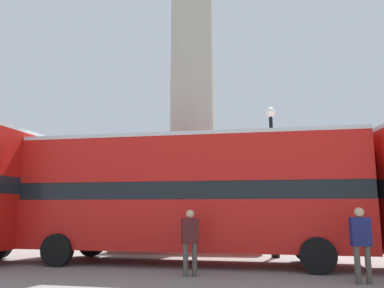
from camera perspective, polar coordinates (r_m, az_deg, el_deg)
The scene contains 7 objects.
ground_plane at distance 18.15m, azimuth 0.00°, elevation -15.39°, with size 200.00×200.00×0.00m, color gray.
monument_column at distance 18.61m, azimuth 0.00°, elevation 4.29°, with size 6.10×6.10×18.63m.
bus_b at distance 12.64m, azimuth -0.69°, elevation -7.40°, with size 11.33×3.33×4.16m.
equestrian_statue at distance 27.52m, azimuth -26.53°, elevation -9.16°, with size 4.18×3.54×5.72m.
street_lamp at distance 14.57m, azimuth 12.20°, elevation -4.49°, with size 0.40×0.40×5.68m.
pedestrian_near_lamp at distance 10.44m, azimuth -0.29°, elevation -14.15°, with size 0.50×0.33×1.75m.
pedestrian_by_plinth at distance 10.28m, azimuth 24.36°, elevation -13.12°, with size 0.49×0.24×1.81m.
Camera 1 is at (2.09, -17.94, 1.80)m, focal length 35.00 mm.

